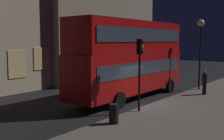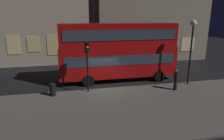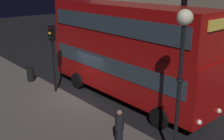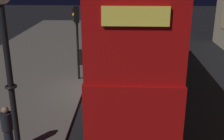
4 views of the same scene
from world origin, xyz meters
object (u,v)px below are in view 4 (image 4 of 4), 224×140
object	(u,v)px
double_decker_bus	(130,43)
litter_bin	(81,57)
street_lamp	(6,43)
pedestrian	(8,130)
traffic_light_near_kerb	(77,28)

from	to	relation	value
double_decker_bus	litter_bin	size ratio (longest dim) A/B	11.70
street_lamp	pedestrian	size ratio (longest dim) A/B	3.24
pedestrian	litter_bin	bearing A→B (deg)	-133.91
traffic_light_near_kerb	litter_bin	xyz separation A→B (m)	(-2.73, -0.29, -2.43)
double_decker_bus	pedestrian	bearing A→B (deg)	-45.58
street_lamp	litter_bin	bearing A→B (deg)	-178.82
pedestrian	litter_bin	xyz separation A→B (m)	(-9.82, 0.87, -0.42)
pedestrian	litter_bin	size ratio (longest dim) A/B	1.83
traffic_light_near_kerb	litter_bin	world-z (taller)	traffic_light_near_kerb
traffic_light_near_kerb	pedestrian	xyz separation A→B (m)	(7.08, -1.16, -2.02)
pedestrian	street_lamp	bearing A→B (deg)	81.94
pedestrian	double_decker_bus	bearing A→B (deg)	-174.56
traffic_light_near_kerb	pedestrian	bearing A→B (deg)	-21.06
double_decker_bus	street_lamp	world-z (taller)	street_lamp
traffic_light_near_kerb	street_lamp	size ratio (longest dim) A/B	0.72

